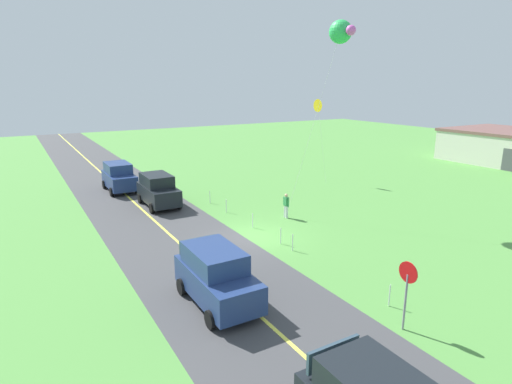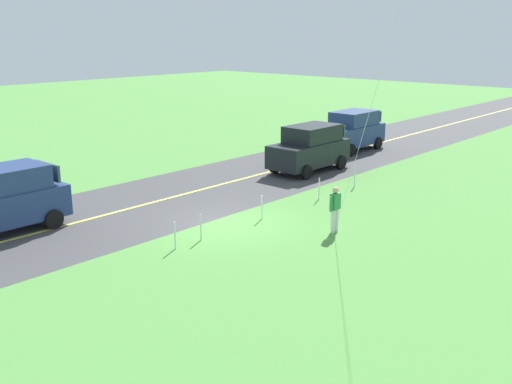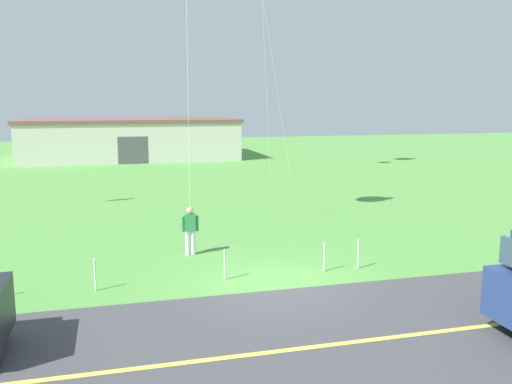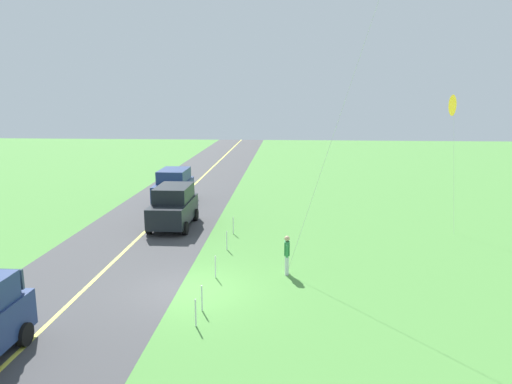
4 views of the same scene
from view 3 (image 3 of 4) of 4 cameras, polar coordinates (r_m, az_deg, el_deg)
ground_plane at (r=15.41m, az=2.08°, el=-9.76°), size 120.00×120.00×0.10m
asphalt_road at (r=11.90m, az=7.91°, el=-15.61°), size 120.00×7.00×0.00m
road_centre_stripe at (r=11.90m, az=7.91°, el=-15.60°), size 120.00×0.16×0.00m
person_adult_near at (r=18.06m, az=-6.93°, el=-3.90°), size 0.58×0.22×1.60m
warehouse_distant at (r=49.91m, az=-13.03°, el=5.53°), size 18.36×10.20×3.50m
fence_post_1 at (r=15.32m, az=-16.53°, el=-8.31°), size 0.05×0.05×0.90m
fence_post_2 at (r=15.59m, az=-3.31°, el=-7.60°), size 0.05×0.05×0.90m
fence_post_3 at (r=16.44m, az=7.18°, el=-6.76°), size 0.05×0.05×0.90m
fence_post_4 at (r=16.87m, az=10.69°, el=-6.42°), size 0.05×0.05×0.90m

